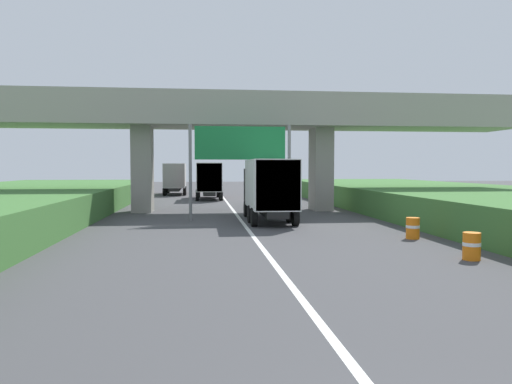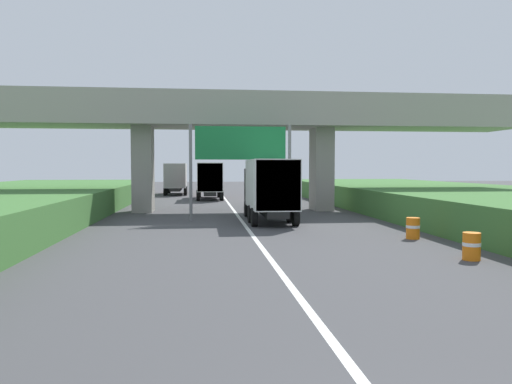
{
  "view_description": "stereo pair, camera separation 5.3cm",
  "coord_description": "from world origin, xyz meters",
  "px_view_note": "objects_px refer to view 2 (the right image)",
  "views": [
    {
      "loc": [
        -2.29,
        -3.35,
        3.01
      ],
      "look_at": [
        0.0,
        16.67,
        2.0
      ],
      "focal_mm": 34.26,
      "sensor_mm": 36.0,
      "label": 1
    },
    {
      "loc": [
        -2.23,
        -3.35,
        3.01
      ],
      "look_at": [
        0.0,
        16.67,
        2.0
      ],
      "focal_mm": 34.26,
      "sensor_mm": 36.0,
      "label": 2
    }
  ],
  "objects_px": {
    "car_silver": "(281,191)",
    "construction_barrel_2": "(413,228)",
    "truck_orange": "(176,177)",
    "construction_barrel_1": "(472,246)",
    "overhead_highway_sign": "(241,149)",
    "truck_black": "(269,187)",
    "truck_red": "(209,179)"
  },
  "relations": [
    {
      "from": "truck_black",
      "to": "construction_barrel_1",
      "type": "height_order",
      "value": "truck_black"
    },
    {
      "from": "overhead_highway_sign",
      "to": "truck_black",
      "type": "distance_m",
      "value": 2.8
    },
    {
      "from": "truck_black",
      "to": "car_silver",
      "type": "bearing_deg",
      "value": 78.6
    },
    {
      "from": "overhead_highway_sign",
      "to": "construction_barrel_1",
      "type": "relative_size",
      "value": 6.53
    },
    {
      "from": "truck_red",
      "to": "construction_barrel_1",
      "type": "bearing_deg",
      "value": -75.83
    },
    {
      "from": "car_silver",
      "to": "construction_barrel_2",
      "type": "distance_m",
      "value": 24.64
    },
    {
      "from": "overhead_highway_sign",
      "to": "car_silver",
      "type": "bearing_deg",
      "value": 72.94
    },
    {
      "from": "car_silver",
      "to": "construction_barrel_1",
      "type": "relative_size",
      "value": 4.56
    },
    {
      "from": "car_silver",
      "to": "truck_black",
      "type": "bearing_deg",
      "value": -101.4
    },
    {
      "from": "construction_barrel_1",
      "to": "construction_barrel_2",
      "type": "xyz_separation_m",
      "value": [
        0.14,
        4.74,
        0.0
      ]
    },
    {
      "from": "truck_red",
      "to": "construction_barrel_1",
      "type": "xyz_separation_m",
      "value": [
        7.98,
        -31.62,
        -1.47
      ]
    },
    {
      "from": "truck_orange",
      "to": "construction_barrel_1",
      "type": "distance_m",
      "value": 41.82
    },
    {
      "from": "construction_barrel_1",
      "to": "construction_barrel_2",
      "type": "relative_size",
      "value": 1.0
    },
    {
      "from": "construction_barrel_1",
      "to": "car_silver",
      "type": "bearing_deg",
      "value": 92.94
    },
    {
      "from": "car_silver",
      "to": "construction_barrel_2",
      "type": "height_order",
      "value": "car_silver"
    },
    {
      "from": "overhead_highway_sign",
      "to": "construction_barrel_2",
      "type": "xyz_separation_m",
      "value": [
        6.63,
        -8.35,
        -3.59
      ]
    },
    {
      "from": "truck_red",
      "to": "truck_black",
      "type": "xyz_separation_m",
      "value": [
        2.99,
        -19.58,
        0.0
      ]
    },
    {
      "from": "truck_black",
      "to": "car_silver",
      "type": "xyz_separation_m",
      "value": [
        3.49,
        17.29,
        -1.08
      ]
    },
    {
      "from": "truck_red",
      "to": "truck_orange",
      "type": "xyz_separation_m",
      "value": [
        -3.57,
        8.55,
        0.0
      ]
    },
    {
      "from": "truck_orange",
      "to": "truck_black",
      "type": "bearing_deg",
      "value": -76.89
    },
    {
      "from": "construction_barrel_1",
      "to": "construction_barrel_2",
      "type": "height_order",
      "value": "same"
    },
    {
      "from": "construction_barrel_1",
      "to": "overhead_highway_sign",
      "type": "bearing_deg",
      "value": 116.36
    },
    {
      "from": "truck_orange",
      "to": "construction_barrel_2",
      "type": "xyz_separation_m",
      "value": [
        11.69,
        -35.43,
        -1.47
      ]
    },
    {
      "from": "truck_orange",
      "to": "construction_barrel_2",
      "type": "bearing_deg",
      "value": -71.75
    },
    {
      "from": "overhead_highway_sign",
      "to": "truck_black",
      "type": "height_order",
      "value": "overhead_highway_sign"
    },
    {
      "from": "truck_red",
      "to": "construction_barrel_2",
      "type": "relative_size",
      "value": 8.11
    },
    {
      "from": "truck_black",
      "to": "construction_barrel_2",
      "type": "relative_size",
      "value": 8.11
    },
    {
      "from": "overhead_highway_sign",
      "to": "car_silver",
      "type": "height_order",
      "value": "overhead_highway_sign"
    },
    {
      "from": "car_silver",
      "to": "construction_barrel_1",
      "type": "bearing_deg",
      "value": -87.06
    },
    {
      "from": "truck_black",
      "to": "construction_barrel_2",
      "type": "bearing_deg",
      "value": -54.87
    },
    {
      "from": "overhead_highway_sign",
      "to": "truck_red",
      "type": "relative_size",
      "value": 0.81
    },
    {
      "from": "car_silver",
      "to": "construction_barrel_2",
      "type": "xyz_separation_m",
      "value": [
        1.65,
        -24.58,
        -0.4
      ]
    }
  ]
}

